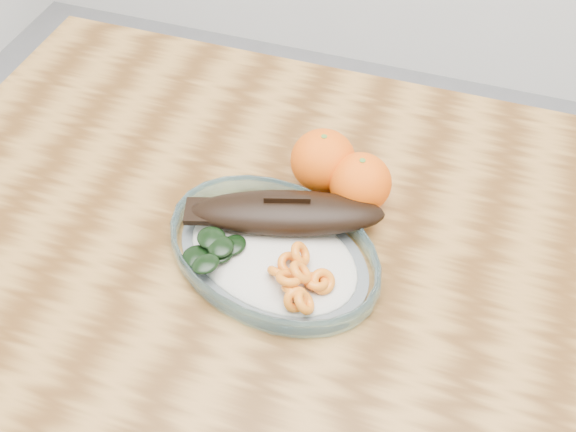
{
  "coord_description": "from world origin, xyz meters",
  "views": [
    {
      "loc": [
        0.16,
        -0.59,
        1.47
      ],
      "look_at": [
        -0.05,
        0.03,
        0.77
      ],
      "focal_mm": 45.0,
      "sensor_mm": 36.0,
      "label": 1
    }
  ],
  "objects_px": {
    "dining_table": "(315,298)",
    "orange_left": "(323,160)",
    "plated_meal": "(274,247)",
    "orange_right": "(360,183)"
  },
  "relations": [
    {
      "from": "dining_table",
      "to": "orange_right",
      "type": "height_order",
      "value": "orange_right"
    },
    {
      "from": "orange_right",
      "to": "plated_meal",
      "type": "bearing_deg",
      "value": -122.1
    },
    {
      "from": "orange_left",
      "to": "plated_meal",
      "type": "bearing_deg",
      "value": -97.58
    },
    {
      "from": "plated_meal",
      "to": "orange_left",
      "type": "distance_m",
      "value": 0.15
    },
    {
      "from": "dining_table",
      "to": "plated_meal",
      "type": "xyz_separation_m",
      "value": [
        -0.05,
        -0.02,
        0.12
      ]
    },
    {
      "from": "plated_meal",
      "to": "orange_left",
      "type": "relative_size",
      "value": 7.47
    },
    {
      "from": "plated_meal",
      "to": "orange_left",
      "type": "xyz_separation_m",
      "value": [
        0.02,
        0.15,
        0.03
      ]
    },
    {
      "from": "dining_table",
      "to": "orange_left",
      "type": "height_order",
      "value": "orange_left"
    },
    {
      "from": "plated_meal",
      "to": "orange_right",
      "type": "height_order",
      "value": "orange_right"
    },
    {
      "from": "orange_left",
      "to": "orange_right",
      "type": "distance_m",
      "value": 0.06
    }
  ]
}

